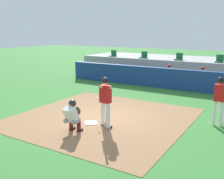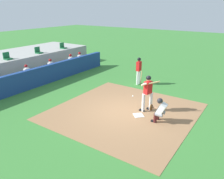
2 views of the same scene
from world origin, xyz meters
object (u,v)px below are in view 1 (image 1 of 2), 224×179
Objects in this scene: dugout_player_0 at (169,75)px; stadium_seat_1 at (144,56)px; home_plate at (91,123)px; catcher_crouched at (73,115)px; dugout_player_1 at (202,78)px; stadium_seat_3 at (220,60)px; stadium_seat_2 at (179,58)px; on_deck_batter at (220,98)px; stadium_seat_0 at (113,55)px; batter_at_plate at (105,99)px.

dugout_player_0 is 2.71× the size of stadium_seat_1.
home_plate is 0.26× the size of catcher_crouched.
dugout_player_1 is at bearing -23.64° from stadium_seat_1.
stadium_seat_3 is at bearing 0.00° from stadium_seat_1.
stadium_seat_2 is at bearing 91.27° from dugout_player_0.
stadium_seat_2 is (-4.03, 8.03, 0.51)m from on_deck_batter.
dugout_player_0 is 2.71× the size of stadium_seat_0.
dugout_player_1 is 2.71× the size of stadium_seat_2.
stadium_seat_0 is (-9.23, 8.03, 0.51)m from on_deck_batter.
dugout_player_1 is 2.71× the size of stadium_seat_3.
stadium_seat_1 reaches higher than dugout_player_0.
home_plate is 1.23m from batter_at_plate.
dugout_player_0 is at bearing 94.49° from batter_at_plate.
stadium_seat_2 reaches higher than batter_at_plate.
on_deck_batter is 7.21m from dugout_player_0.
stadium_seat_0 reaches higher than dugout_player_0.
dugout_player_0 is at bearing -37.57° from stadium_seat_1.
stadium_seat_1 is 1.00× the size of stadium_seat_2.
dugout_player_0 is 3.45m from stadium_seat_1.
stadium_seat_0 and stadium_seat_1 have the same top height.
dugout_player_0 is 1.00× the size of dugout_player_1.
batter_at_plate is at bearing -85.51° from dugout_player_0.
stadium_seat_0 is at bearing 117.06° from home_plate.
dugout_player_0 is 5.69m from stadium_seat_0.
dugout_player_1 is 3.01m from stadium_seat_2.
batter_at_plate is 8.26m from dugout_player_0.
stadium_seat_1 is (2.60, 0.00, 0.00)m from stadium_seat_0.
dugout_player_1 is (2.05, 8.14, 0.65)m from home_plate.
dugout_player_1 is at bearing 80.63° from batter_at_plate.
stadium_seat_0 is 7.80m from stadium_seat_3.
catcher_crouched is 11.51m from stadium_seat_3.
catcher_crouched is 3.59× the size of stadium_seat_1.
stadium_seat_1 is (-6.63, 8.03, 0.51)m from on_deck_batter.
stadium_seat_1 and stadium_seat_3 have the same top height.
on_deck_batter is (4.04, 3.14, 0.41)m from catcher_crouched.
home_plate is 0.25× the size of on_deck_batter.
catcher_crouched is at bearing -90.08° from stadium_seat_2.
home_plate is at bearing -151.95° from on_deck_batter.
batter_at_plate is 10.29m from stadium_seat_2.
stadium_seat_3 reaches higher than batter_at_plate.
batter_at_plate is 10.45m from stadium_seat_3.
dugout_player_0 reaches higher than catcher_crouched.
stadium_seat_0 is 5.20m from stadium_seat_2.
stadium_seat_1 is at bearing 103.03° from catcher_crouched.
catcher_crouched is (-0.01, -0.99, 0.59)m from home_plate.
batter_at_plate is 3.76× the size of stadium_seat_1.
stadium_seat_1 is at bearing 0.00° from stadium_seat_0.
on_deck_batter is 3.72× the size of stadium_seat_2.
home_plate is at bearing -75.67° from stadium_seat_1.
on_deck_batter is at bearing -63.37° from stadium_seat_2.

